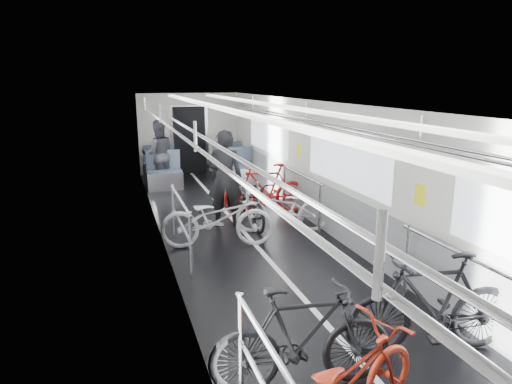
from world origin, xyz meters
TOP-DOWN VIEW (x-y plane):
  - car_shell at (0.00, 1.78)m, footprint 3.02×14.01m
  - bike_left_near at (-0.62, -3.98)m, footprint 1.77×1.11m
  - bike_left_mid at (-0.73, -3.38)m, footprint 1.76×0.70m
  - bike_left_far at (-0.63, 0.47)m, footprint 2.01×1.01m
  - bike_right_near at (0.77, -3.25)m, footprint 1.90×0.82m
  - bike_right_mid at (0.71, 0.87)m, footprint 1.85×0.99m
  - bike_right_far at (0.80, 2.13)m, footprint 1.86×0.85m
  - bike_aisle at (0.25, 1.47)m, footprint 0.65×1.73m
  - person_standing at (-0.23, 1.57)m, footprint 0.78×0.61m
  - person_seated at (-1.09, 5.35)m, footprint 0.87×0.69m

SIDE VIEW (x-z plane):
  - bike_left_near at x=-0.62m, z-range 0.00..0.88m
  - bike_aisle at x=0.25m, z-range 0.00..0.90m
  - bike_right_mid at x=0.71m, z-range 0.00..0.92m
  - bike_left_far at x=-0.63m, z-range 0.00..1.01m
  - bike_left_mid at x=-0.73m, z-range 0.00..1.03m
  - bike_right_far at x=0.80m, z-range 0.00..1.08m
  - bike_right_near at x=0.77m, z-range 0.00..1.10m
  - person_seated at x=-1.09m, z-range 0.00..1.77m
  - person_standing at x=-0.23m, z-range 0.00..1.88m
  - car_shell at x=0.00m, z-range -0.08..2.33m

